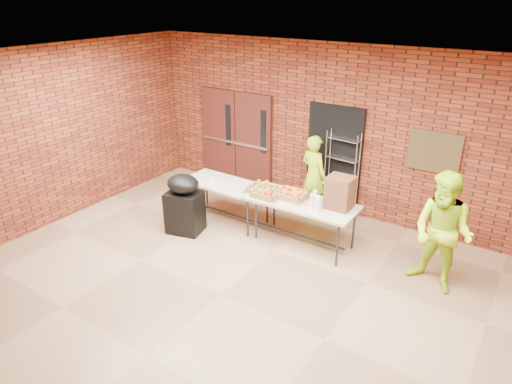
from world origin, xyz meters
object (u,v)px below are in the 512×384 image
(table_right, at_px, (300,205))
(volunteer_man, at_px, (442,233))
(volunteer_woman, at_px, (313,175))
(table_left, at_px, (229,187))
(wire_rack, at_px, (341,174))
(covered_grill, at_px, (184,204))
(coffee_dispenser, at_px, (340,193))

(table_right, bearing_deg, volunteer_man, -1.05)
(table_right, height_order, volunteer_woman, volunteer_woman)
(table_left, xyz_separation_m, volunteer_man, (3.78, -0.03, 0.22))
(wire_rack, height_order, volunteer_man, volunteer_man)
(wire_rack, distance_m, table_right, 1.39)
(volunteer_man, bearing_deg, wire_rack, 163.52)
(table_left, distance_m, table_right, 1.50)
(table_left, distance_m, covered_grill, 0.90)
(coffee_dispenser, distance_m, volunteer_woman, 1.45)
(table_left, height_order, volunteer_woman, volunteer_woman)
(table_left, relative_size, table_right, 0.94)
(wire_rack, xyz_separation_m, volunteer_woman, (-0.47, -0.22, -0.05))
(coffee_dispenser, height_order, covered_grill, coffee_dispenser)
(coffee_dispenser, bearing_deg, wire_rack, 112.48)
(wire_rack, bearing_deg, covered_grill, -127.33)
(volunteer_man, bearing_deg, covered_grill, -153.33)
(covered_grill, bearing_deg, table_left, 48.38)
(wire_rack, height_order, table_right, wire_rack)
(coffee_dispenser, xyz_separation_m, volunteer_man, (1.64, -0.15, -0.16))
(table_right, distance_m, volunteer_man, 2.29)
(table_right, bearing_deg, table_left, 179.03)
(volunteer_man, bearing_deg, coffee_dispenser, -168.81)
(wire_rack, height_order, table_left, wire_rack)
(table_left, bearing_deg, wire_rack, 41.08)
(covered_grill, bearing_deg, coffee_dispenser, 5.77)
(table_left, height_order, table_right, table_right)
(covered_grill, relative_size, volunteer_woman, 0.69)
(wire_rack, xyz_separation_m, coffee_dispenser, (0.52, -1.25, 0.22))
(table_left, xyz_separation_m, volunteer_woman, (1.15, 1.15, 0.11))
(volunteer_man, bearing_deg, table_right, -164.03)
(table_right, relative_size, volunteer_man, 1.07)
(covered_grill, bearing_deg, volunteer_woman, 37.23)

